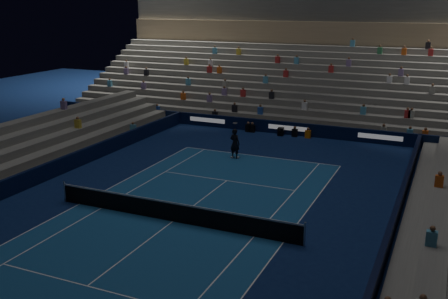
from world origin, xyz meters
The scene contains 9 objects.
ground centered at (0.00, 0.00, 0.00)m, with size 90.00×90.00×0.00m, color #0C1B48.
court_surface centered at (0.00, 0.00, 0.01)m, with size 10.97×23.77×0.01m, color navy.
sponsor_barrier_far centered at (0.00, 18.50, 0.50)m, with size 44.00×0.25×1.00m, color black.
sponsor_barrier_east centered at (9.70, 0.00, 0.50)m, with size 0.25×37.00×1.00m, color black.
sponsor_barrier_west centered at (-9.70, 0.00, 0.50)m, with size 0.25×37.00×1.00m, color black.
grandstand_main centered at (0.00, 27.90, 3.38)m, with size 44.00×15.20×11.20m.
tennis_net centered at (0.00, 0.00, 0.50)m, with size 12.90×0.10×1.10m.
tennis_player centered at (-1.34, 10.82, 1.01)m, with size 0.74×0.48×2.02m, color black.
broadcast_camera centered at (-0.45, 17.94, 0.31)m, with size 0.52×0.94×0.60m.
Camera 1 is at (11.47, -19.91, 10.03)m, focal length 41.82 mm.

